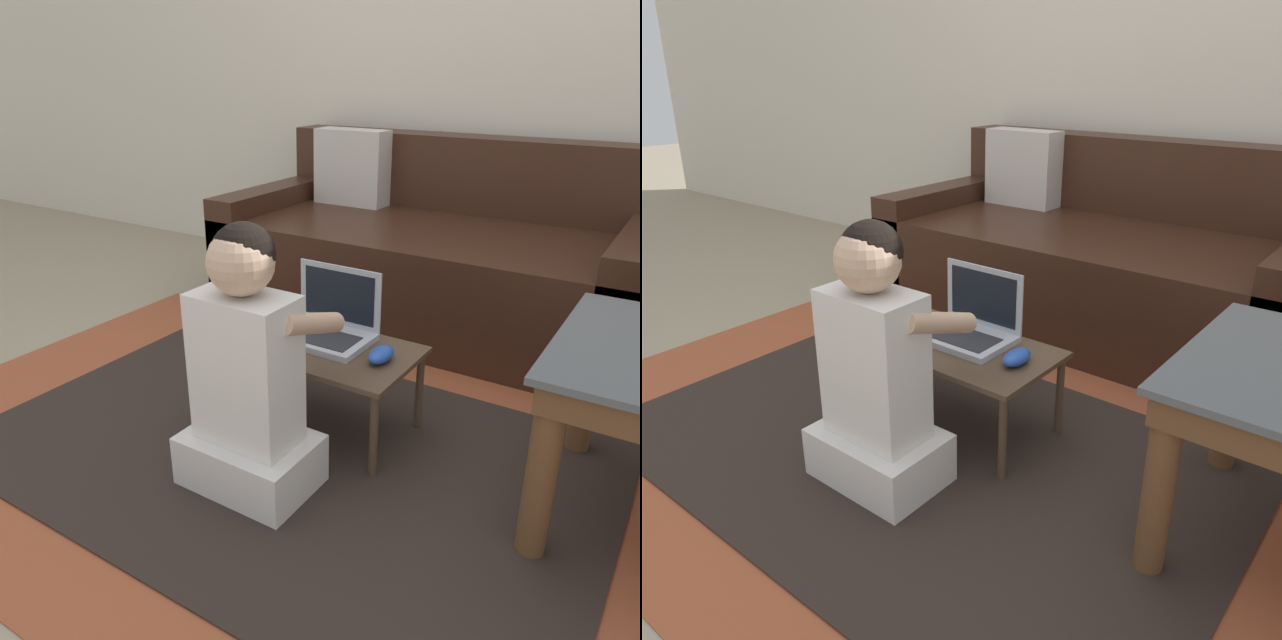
{
  "view_description": "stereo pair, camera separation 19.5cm",
  "coord_description": "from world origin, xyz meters",
  "views": [
    {
      "loc": [
        1.0,
        -1.26,
        1.09
      ],
      "look_at": [
        0.03,
        0.26,
        0.35
      ],
      "focal_mm": 35.0,
      "sensor_mm": 36.0,
      "label": 1
    },
    {
      "loc": [
        1.16,
        -1.15,
        1.09
      ],
      "look_at": [
        0.03,
        0.26,
        0.35
      ],
      "focal_mm": 35.0,
      "sensor_mm": 36.0,
      "label": 2
    }
  ],
  "objects": [
    {
      "name": "ground_plane",
      "position": [
        0.0,
        0.0,
        0.0
      ],
      "size": [
        16.0,
        16.0,
        0.0
      ],
      "primitive_type": "plane",
      "color": "gray"
    },
    {
      "name": "laptop_desk",
      "position": [
        0.05,
        0.21,
        0.26
      ],
      "size": [
        0.61,
        0.35,
        0.29
      ],
      "color": "#4C3828",
      "rests_on": "ground_plane"
    },
    {
      "name": "couch",
      "position": [
        -0.03,
        1.31,
        0.28
      ],
      "size": [
        1.82,
        0.94,
        0.8
      ],
      "color": "#381E14",
      "rests_on": "ground_plane"
    },
    {
      "name": "area_rug",
      "position": [
        0.05,
        0.03,
        0.0
      ],
      "size": [
        2.56,
        1.67,
        0.01
      ],
      "color": "#9E4C2D",
      "rests_on": "ground_plane"
    },
    {
      "name": "computer_mouse",
      "position": [
        0.27,
        0.21,
        0.31
      ],
      "size": [
        0.06,
        0.11,
        0.04
      ],
      "color": "#234CB2",
      "rests_on": "laptop_desk"
    },
    {
      "name": "laptop",
      "position": [
        0.05,
        0.27,
        0.32
      ],
      "size": [
        0.29,
        0.21,
        0.22
      ],
      "color": "#B7BCC6",
      "rests_on": "laptop_desk"
    },
    {
      "name": "wall_back",
      "position": [
        0.0,
        1.81,
        1.25
      ],
      "size": [
        9.0,
        0.06,
        2.5
      ],
      "color": "beige",
      "rests_on": "ground_plane"
    },
    {
      "name": "person_seated",
      "position": [
        0.06,
        -0.15,
        0.34
      ],
      "size": [
        0.35,
        0.37,
        0.74
      ],
      "color": "silver",
      "rests_on": "ground_plane"
    }
  ]
}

